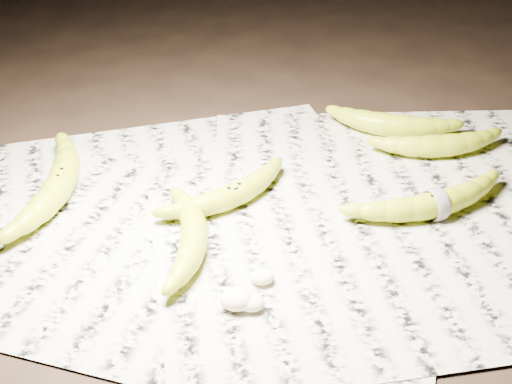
{
  "coord_description": "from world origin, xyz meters",
  "views": [
    {
      "loc": [
        -0.06,
        -0.77,
        0.57
      ],
      "look_at": [
        -0.0,
        0.0,
        0.05
      ],
      "focal_mm": 50.0,
      "sensor_mm": 36.0,
      "label": 1
    }
  ],
  "objects": [
    {
      "name": "banana_left_b",
      "position": [
        -0.09,
        -0.05,
        0.03
      ],
      "size": [
        0.06,
        0.18,
        0.04
      ],
      "primitive_type": null,
      "rotation": [
        0.0,
        0.0,
        1.54
      ],
      "color": "#BEC418",
      "rests_on": "newspaper_patch"
    },
    {
      "name": "flesh_chunk_b",
      "position": [
        -0.02,
        -0.17,
        0.02
      ],
      "size": [
        0.03,
        0.03,
        0.02
      ],
      "primitive_type": "ellipsoid",
      "color": "#F5E8BD",
      "rests_on": "newspaper_patch"
    },
    {
      "name": "banana_taped",
      "position": [
        0.24,
        -0.01,
        0.03
      ],
      "size": [
        0.23,
        0.12,
        0.04
      ],
      "primitive_type": null,
      "rotation": [
        0.0,
        0.0,
        0.29
      ],
      "color": "#BEC418",
      "rests_on": "newspaper_patch"
    },
    {
      "name": "banana_upper_a",
      "position": [
        0.29,
        0.15,
        0.03
      ],
      "size": [
        0.19,
        0.07,
        0.04
      ],
      "primitive_type": null,
      "rotation": [
        0.0,
        0.0,
        0.06
      ],
      "color": "#BEC418",
      "rests_on": "newspaper_patch"
    },
    {
      "name": "measuring_tape",
      "position": [
        0.24,
        -0.01,
        0.03
      ],
      "size": [
        0.02,
        0.05,
        0.05
      ],
      "primitive_type": "torus",
      "rotation": [
        0.0,
        1.57,
        0.29
      ],
      "color": "white",
      "rests_on": "newspaper_patch"
    },
    {
      "name": "ground",
      "position": [
        0.0,
        0.0,
        0.0
      ],
      "size": [
        3.0,
        3.0,
        0.0
      ],
      "primitive_type": "plane",
      "color": "black",
      "rests_on": "ground"
    },
    {
      "name": "banana_left_a",
      "position": [
        -0.27,
        0.08,
        0.03
      ],
      "size": [
        0.1,
        0.24,
        0.04
      ],
      "primitive_type": null,
      "rotation": [
        0.0,
        0.0,
        1.43
      ],
      "color": "#BEC418",
      "rests_on": "newspaper_patch"
    },
    {
      "name": "banana_upper_b",
      "position": [
        0.23,
        0.22,
        0.03
      ],
      "size": [
        0.2,
        0.12,
        0.04
      ],
      "primitive_type": null,
      "rotation": [
        0.0,
        0.0,
        -0.33
      ],
      "color": "#BEC418",
      "rests_on": "newspaper_patch"
    },
    {
      "name": "newspaper_patch",
      "position": [
        0.03,
        0.01,
        0.0
      ],
      "size": [
        0.9,
        0.7,
        0.01
      ],
      "primitive_type": "cube",
      "color": "#BDB6A2",
      "rests_on": "ground"
    },
    {
      "name": "flesh_chunk_c",
      "position": [
        -0.01,
        -0.12,
        0.02
      ],
      "size": [
        0.03,
        0.02,
        0.02
      ],
      "primitive_type": "ellipsoid",
      "color": "#F5E8BD",
      "rests_on": "newspaper_patch"
    },
    {
      "name": "banana_center",
      "position": [
        -0.03,
        0.04,
        0.03
      ],
      "size": [
        0.19,
        0.15,
        0.03
      ],
      "primitive_type": null,
      "rotation": [
        0.0,
        0.0,
        0.59
      ],
      "color": "#BEC418",
      "rests_on": "newspaper_patch"
    },
    {
      "name": "flesh_chunk_a",
      "position": [
        -0.04,
        -0.16,
        0.02
      ],
      "size": [
        0.04,
        0.03,
        0.02
      ],
      "primitive_type": "ellipsoid",
      "color": "#F5E8BD",
      "rests_on": "newspaper_patch"
    }
  ]
}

